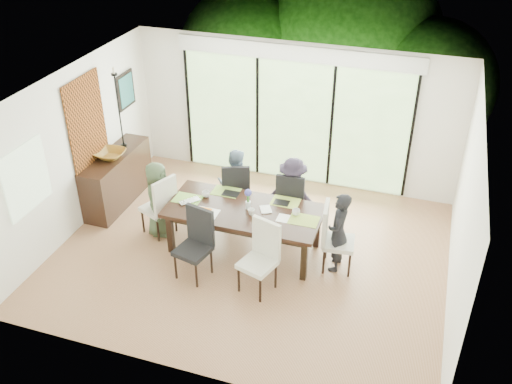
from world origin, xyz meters
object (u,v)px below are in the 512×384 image
(sideboard, at_px, (117,179))
(bowl, at_px, (110,154))
(table_top, at_px, (244,211))
(person_far_left, at_px, (235,184))
(person_far_right, at_px, (292,194))
(cup_c, at_px, (296,212))
(chair_right_end, at_px, (339,238))
(chair_far_left, at_px, (236,189))
(vase, at_px, (248,205))
(chair_near_left, at_px, (192,246))
(chair_far_right, at_px, (292,198))
(chair_near_right, at_px, (257,259))
(cup_a, at_px, (206,194))
(cup_b, at_px, (251,212))
(laptop, at_px, (191,203))
(person_right_end, at_px, (338,232))
(person_left_end, at_px, (158,199))
(chair_left_end, at_px, (158,204))

(sideboard, height_order, bowl, bowl)
(table_top, bearing_deg, sideboard, 166.42)
(person_far_left, bearing_deg, person_far_right, 173.22)
(cup_c, bearing_deg, chair_right_end, -8.13)
(chair_far_left, bearing_deg, vase, 100.31)
(chair_near_left, bearing_deg, chair_far_right, 71.54)
(chair_near_right, bearing_deg, cup_a, 157.66)
(chair_near_right, relative_size, person_far_left, 0.85)
(chair_far_left, relative_size, sideboard, 0.65)
(person_far_left, xyz_separation_m, cup_b, (0.60, -0.93, 0.15))
(chair_near_right, distance_m, cup_b, 0.88)
(table_top, xyz_separation_m, sideboard, (-2.62, 0.63, -0.25))
(chair_right_end, bearing_deg, bowl, 75.84)
(person_far_right, xyz_separation_m, laptop, (-1.40, -0.93, 0.12))
(person_far_right, xyz_separation_m, bowl, (-3.17, -0.30, 0.36))
(person_right_end, distance_m, laptop, 2.34)
(table_top, bearing_deg, chair_near_left, -119.89)
(cup_c, bearing_deg, person_left_end, -177.49)
(chair_near_left, distance_m, chair_near_right, 1.00)
(chair_right_end, xyz_separation_m, person_far_right, (-0.95, 0.83, 0.10))
(chair_near_left, bearing_deg, chair_far_left, 101.28)
(table_top, height_order, sideboard, sideboard)
(person_left_end, relative_size, bowl, 2.58)
(chair_near_left, xyz_separation_m, person_left_end, (-0.98, 0.87, 0.10))
(chair_far_left, relative_size, cup_b, 11.00)
(chair_near_left, height_order, bowl, chair_near_left)
(chair_left_end, height_order, cup_a, chair_left_end)
(person_far_left, relative_size, cup_b, 12.90)
(table_top, distance_m, person_far_right, 1.00)
(chair_near_left, xyz_separation_m, sideboard, (-2.12, 1.50, -0.08))
(chair_near_right, xyz_separation_m, laptop, (-1.35, 0.77, 0.21))
(cup_a, xyz_separation_m, sideboard, (-1.92, 0.48, -0.33))
(chair_near_right, bearing_deg, chair_near_left, -161.97)
(person_far_right, bearing_deg, chair_near_right, 94.74)
(bowl, bearing_deg, person_left_end, -25.07)
(cup_b, bearing_deg, chair_near_left, -130.17)
(person_left_end, distance_m, vase, 1.54)
(chair_far_left, distance_m, bowl, 2.24)
(table_top, bearing_deg, person_far_left, 118.47)
(chair_far_left, height_order, chair_far_right, same)
(chair_far_left, height_order, cup_b, chair_far_left)
(person_left_end, bearing_deg, person_far_right, -74.46)
(chair_far_left, relative_size, cup_a, 8.87)
(chair_far_right, bearing_deg, sideboard, 1.52)
(person_far_right, height_order, sideboard, person_far_right)
(chair_far_left, relative_size, bowl, 2.20)
(chair_far_left, distance_m, vase, 0.98)
(chair_far_right, distance_m, bowl, 3.22)
(laptop, distance_m, cup_b, 1.00)
(chair_far_left, distance_m, cup_a, 0.78)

